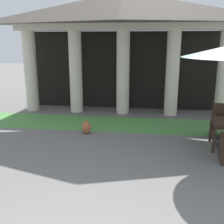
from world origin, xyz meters
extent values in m
cylinder|color=beige|center=(-3.61, 8.27, 1.52)|extent=(0.48, 0.48, 3.05)
cylinder|color=beige|center=(-1.80, 8.27, 1.52)|extent=(0.48, 0.48, 3.05)
cylinder|color=beige|center=(0.00, 8.27, 1.52)|extent=(0.48, 0.48, 3.05)
cylinder|color=beige|center=(1.80, 8.27, 1.52)|extent=(0.48, 0.48, 3.05)
cylinder|color=beige|center=(3.61, 8.27, 1.52)|extent=(0.48, 0.48, 3.05)
cube|color=beige|center=(0.00, 8.27, 3.17)|extent=(8.01, 0.70, 0.24)
pyramid|color=#665B51|center=(0.00, 8.27, 3.82)|extent=(8.41, 2.60, 1.05)
cube|color=black|center=(0.00, 9.17, 1.52)|extent=(7.81, 0.16, 3.05)
cube|color=#519347|center=(0.00, 6.78, 0.00)|extent=(10.21, 1.72, 0.01)
cube|color=#38281E|center=(2.58, 4.72, 0.30)|extent=(0.08, 0.08, 0.61)
cube|color=#38281E|center=(2.68, 5.50, 0.30)|extent=(0.08, 0.08, 0.61)
cube|color=#38281E|center=(3.13, 5.95, 0.41)|extent=(0.68, 0.65, 0.07)
cube|color=#C64C38|center=(3.13, 5.95, 0.47)|extent=(0.63, 0.60, 0.05)
cube|color=#38281E|center=(3.16, 6.22, 0.69)|extent=(0.62, 0.13, 0.48)
cube|color=#38281E|center=(2.84, 5.98, 0.34)|extent=(0.13, 0.58, 0.68)
cube|color=#38281E|center=(2.82, 5.72, 0.19)|extent=(0.06, 0.06, 0.38)
cube|color=#38281E|center=(2.88, 6.24, 0.19)|extent=(0.06, 0.06, 0.38)
cube|color=#38281E|center=(2.65, 4.21, 0.32)|extent=(0.12, 0.50, 0.64)
cube|color=#38281E|center=(2.69, 4.43, 0.20)|extent=(0.06, 0.06, 0.40)
cube|color=#38281E|center=(2.63, 3.99, 0.20)|extent=(0.06, 0.06, 0.40)
ellipsoid|color=#9E5633|center=(-0.85, 5.72, 0.18)|extent=(0.29, 0.29, 0.37)
sphere|color=#9E5633|center=(-0.85, 5.72, 0.41)|extent=(0.08, 0.08, 0.08)
camera|label=1|loc=(0.92, -1.82, 2.69)|focal=43.54mm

